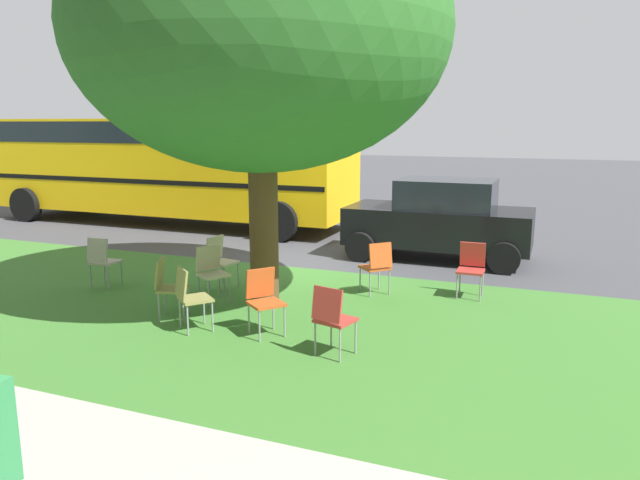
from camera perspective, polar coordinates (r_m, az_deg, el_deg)
The scene contains 14 objects.
ground at distance 11.77m, azimuth -1.58°, elevation -2.45°, with size 80.00×80.00×0.00m, color #424247.
grass_verge at distance 9.03m, azimuth -9.71°, elevation -6.83°, with size 48.00×6.00×0.01m, color #3D752D.
street_tree at distance 9.01m, azimuth -5.76°, elevation 19.24°, with size 5.44×5.44×6.06m.
chair_0 at distance 8.77m, azimuth -14.38°, elevation -4.06°, with size 0.55×0.54×0.88m.
chair_1 at distance 7.91m, azimuth -5.40°, elevation -5.41°, with size 0.59×0.58×0.88m.
chair_2 at distance 9.47m, azimuth -10.35°, elevation -2.76°, with size 0.58×0.57×0.88m.
chair_3 at distance 9.71m, azimuth 5.50°, elevation -2.28°, with size 0.59×0.59×0.88m.
chair_4 at distance 10.71m, azimuth -20.14°, elevation -1.66°, with size 0.43×0.43×0.88m.
chair_5 at distance 8.17m, azimuth -12.37°, elevation -5.08°, with size 0.58×0.59×0.88m.
chair_6 at distance 10.25m, azimuth -9.59°, elevation -1.68°, with size 0.49×0.48×0.88m.
chair_7 at distance 7.13m, azimuth 1.17°, elevation -7.23°, with size 0.50×0.51×0.88m.
chair_8 at distance 9.86m, azimuth 14.30°, elevation -2.37°, with size 0.43×0.43×0.88m.
parked_car at distance 12.45m, azimuth 11.45°, elevation 2.01°, with size 3.70×1.92×1.65m.
school_bus at distance 17.09m, azimuth -14.43°, elevation 7.42°, with size 10.40×2.80×2.88m.
Camera 1 is at (-4.54, 10.50, 2.76)m, focal length 33.40 mm.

